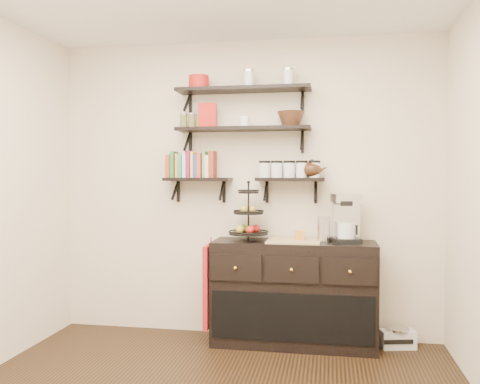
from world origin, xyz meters
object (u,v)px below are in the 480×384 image
at_px(fruit_stand, 249,221).
at_px(coffee_maker, 346,219).
at_px(radio, 398,338).
at_px(sideboard, 294,293).

distance_m(fruit_stand, coffee_maker, 0.83).
height_order(fruit_stand, coffee_maker, fruit_stand).
bearing_deg(fruit_stand, radio, 2.96).
xyz_separation_m(coffee_maker, radio, (0.44, 0.04, -1.01)).
xyz_separation_m(sideboard, fruit_stand, (-0.39, 0.00, 0.62)).
distance_m(fruit_stand, radio, 1.61).
bearing_deg(sideboard, coffee_maker, 3.66).
distance_m(sideboard, radio, 0.96).
bearing_deg(coffee_maker, sideboard, 169.34).
bearing_deg(fruit_stand, sideboard, -0.52).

